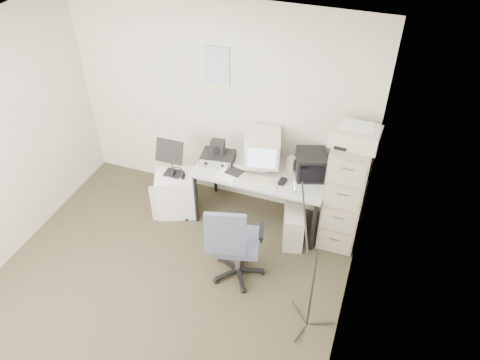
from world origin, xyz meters
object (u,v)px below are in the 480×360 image
(desk, at_px, (261,195))
(side_cart, at_px, (176,193))
(office_chair, at_px, (238,241))
(filing_cabinet, at_px, (345,193))

(desk, height_order, side_cart, desk)
(side_cart, bearing_deg, office_chair, -56.91)
(desk, bearing_deg, office_chair, -87.59)
(office_chair, relative_size, side_cart, 1.76)
(filing_cabinet, distance_m, office_chair, 1.31)
(side_cart, bearing_deg, desk, -11.14)
(side_cart, bearing_deg, filing_cabinet, -16.29)
(filing_cabinet, relative_size, office_chair, 1.31)
(office_chair, bearing_deg, side_cart, 132.40)
(filing_cabinet, bearing_deg, desk, -178.19)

